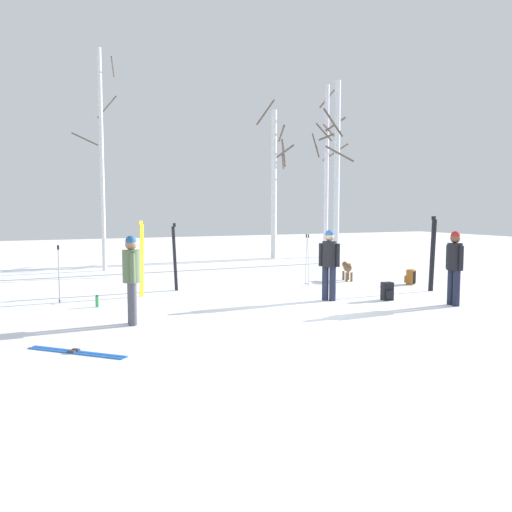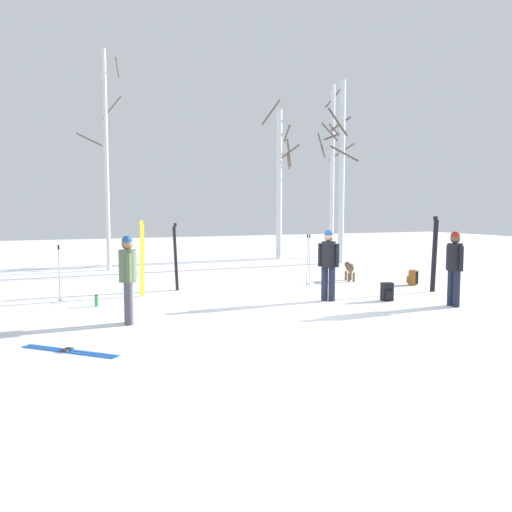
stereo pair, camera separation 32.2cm
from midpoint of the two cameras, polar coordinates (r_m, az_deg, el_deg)
name	(u,v)px [view 1 (the left image)]	position (r m, az deg, el deg)	size (l,w,h in m)	color
ground_plane	(299,312)	(11.50, 3.84, -6.04)	(60.00, 60.00, 0.00)	white
person_0	(454,263)	(12.87, 19.94, -0.73)	(0.34, 0.52, 1.72)	#1E2338
person_1	(132,274)	(10.42, -14.13, -1.89)	(0.34, 0.52, 1.72)	#4C4C56
person_2	(329,260)	(12.85, 7.19, -0.47)	(0.39, 0.40, 1.72)	#1E2338
dog	(347,268)	(16.57, 9.26, -1.29)	(0.41, 0.86, 0.57)	brown
ski_pair_planted_0	(175,257)	(14.56, -9.38, -0.11)	(0.10, 0.25, 1.83)	black
ski_pair_planted_1	(433,254)	(14.94, 17.91, 0.21)	(0.18, 0.08, 2.02)	black
ski_pair_planted_2	(142,259)	(13.65, -12.89, -0.33)	(0.16, 0.12, 1.92)	yellow
ski_pair_lying_0	(76,352)	(8.83, -19.82, -9.73)	(1.37, 1.37, 0.05)	blue
ski_poles_0	(307,259)	(15.17, 4.94, -0.28)	(0.07, 0.23, 1.50)	#B2B2BC
ski_poles_1	(59,273)	(13.24, -21.13, -1.68)	(0.07, 0.26, 1.37)	#B2B2BC
backpack_0	(387,291)	(13.25, 13.29, -3.74)	(0.29, 0.31, 0.44)	black
backpack_1	(410,277)	(16.12, 15.76, -2.22)	(0.33, 0.34, 0.44)	#99591E
water_bottle_0	(97,301)	(12.59, -17.45, -4.69)	(0.08, 0.08, 0.27)	green
birch_tree_2	(102,158)	(19.75, -16.75, 10.05)	(1.57, 1.57, 7.78)	silver
birch_tree_3	(274,180)	(23.69, 1.60, 8.16)	(1.55, 1.48, 7.12)	silver
birch_tree_4	(337,170)	(21.88, 8.27, 9.15)	(1.32, 1.35, 7.32)	silver
birch_tree_5	(326,169)	(24.59, 7.21, 9.33)	(1.62, 1.51, 7.77)	silver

